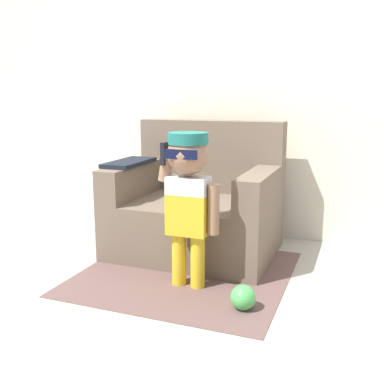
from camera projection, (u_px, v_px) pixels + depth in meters
ground_plane at (198, 253)px, 3.24m from camera, size 10.00×10.00×0.00m
wall_back at (226, 71)px, 3.54m from camera, size 10.00×0.05×2.60m
armchair at (198, 207)px, 3.25m from camera, size 1.13×0.86×0.93m
person_child at (188, 186)px, 2.55m from camera, size 0.37×0.28×0.91m
side_table at (106, 200)px, 3.61m from camera, size 0.31×0.31×0.49m
rug at (186, 272)px, 2.87m from camera, size 1.27×1.26×0.01m
toy_ball at (243, 297)px, 2.37m from camera, size 0.14×0.14×0.14m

